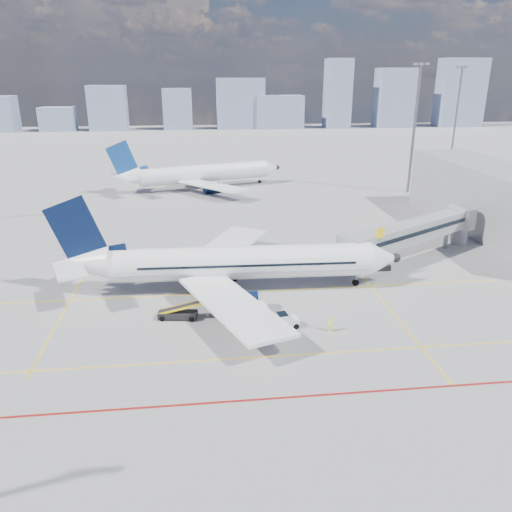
{
  "coord_description": "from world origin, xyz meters",
  "views": [
    {
      "loc": [
        -5.45,
        -43.61,
        23.2
      ],
      "look_at": [
        0.61,
        8.83,
        4.0
      ],
      "focal_mm": 35.0,
      "sensor_mm": 36.0,
      "label": 1
    }
  ],
  "objects_px": {
    "main_aircraft": "(228,263)",
    "belt_loader": "(179,313)",
    "second_aircraft": "(198,174)",
    "ramp_worker": "(331,324)",
    "cargo_dolly": "(248,315)",
    "baggage_tug": "(285,321)"
  },
  "relations": [
    {
      "from": "main_aircraft",
      "to": "cargo_dolly",
      "type": "relative_size",
      "value": 9.64
    },
    {
      "from": "belt_loader",
      "to": "cargo_dolly",
      "type": "bearing_deg",
      "value": -9.0
    },
    {
      "from": "second_aircraft",
      "to": "ramp_worker",
      "type": "bearing_deg",
      "value": -97.02
    },
    {
      "from": "belt_loader",
      "to": "main_aircraft",
      "type": "bearing_deg",
      "value": 59.93
    },
    {
      "from": "main_aircraft",
      "to": "ramp_worker",
      "type": "distance_m",
      "value": 14.52
    },
    {
      "from": "baggage_tug",
      "to": "ramp_worker",
      "type": "relative_size",
      "value": 1.57
    },
    {
      "from": "second_aircraft",
      "to": "cargo_dolly",
      "type": "distance_m",
      "value": 63.69
    },
    {
      "from": "main_aircraft",
      "to": "belt_loader",
      "type": "xyz_separation_m",
      "value": [
        -5.36,
        -6.62,
        -2.63
      ]
    },
    {
      "from": "second_aircraft",
      "to": "main_aircraft",
      "type": "bearing_deg",
      "value": -104.34
    },
    {
      "from": "baggage_tug",
      "to": "belt_loader",
      "type": "relative_size",
      "value": 0.43
    },
    {
      "from": "baggage_tug",
      "to": "second_aircraft",
      "type": "bearing_deg",
      "value": 87.63
    },
    {
      "from": "main_aircraft",
      "to": "belt_loader",
      "type": "relative_size",
      "value": 6.96
    },
    {
      "from": "second_aircraft",
      "to": "belt_loader",
      "type": "height_order",
      "value": "second_aircraft"
    },
    {
      "from": "main_aircraft",
      "to": "ramp_worker",
      "type": "relative_size",
      "value": 25.32
    },
    {
      "from": "main_aircraft",
      "to": "cargo_dolly",
      "type": "xyz_separation_m",
      "value": [
        1.42,
        -8.82,
        -2.08
      ]
    },
    {
      "from": "belt_loader",
      "to": "ramp_worker",
      "type": "bearing_deg",
      "value": -8.02
    },
    {
      "from": "second_aircraft",
      "to": "belt_loader",
      "type": "bearing_deg",
      "value": -109.68
    },
    {
      "from": "baggage_tug",
      "to": "cargo_dolly",
      "type": "xyz_separation_m",
      "value": [
        -3.48,
        0.96,
        0.39
      ]
    },
    {
      "from": "second_aircraft",
      "to": "baggage_tug",
      "type": "relative_size",
      "value": 15.24
    },
    {
      "from": "baggage_tug",
      "to": "cargo_dolly",
      "type": "bearing_deg",
      "value": 155.26
    },
    {
      "from": "ramp_worker",
      "to": "baggage_tug",
      "type": "bearing_deg",
      "value": 90.97
    },
    {
      "from": "baggage_tug",
      "to": "belt_loader",
      "type": "height_order",
      "value": "belt_loader"
    }
  ]
}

